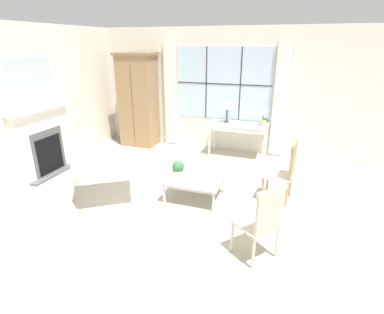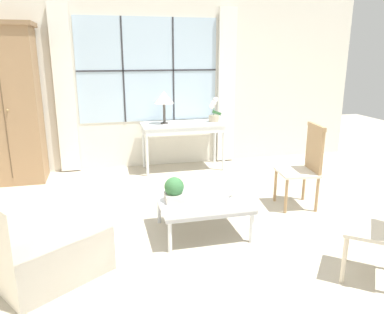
{
  "view_description": "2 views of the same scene",
  "coord_description": "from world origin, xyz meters",
  "px_view_note": "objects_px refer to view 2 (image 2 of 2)",
  "views": [
    {
      "loc": [
        1.62,
        -3.85,
        2.46
      ],
      "look_at": [
        0.11,
        0.5,
        0.69
      ],
      "focal_mm": 28.0,
      "sensor_mm": 36.0,
      "label": 1
    },
    {
      "loc": [
        -0.78,
        -3.09,
        1.83
      ],
      "look_at": [
        0.09,
        0.44,
        0.82
      ],
      "focal_mm": 35.0,
      "sensor_mm": 36.0,
      "label": 2
    }
  ],
  "objects_px": {
    "table_lamp": "(164,98)",
    "potted_orchid": "(214,112)",
    "pillar_candle": "(234,193)",
    "side_chair_wooden": "(306,162)",
    "coffee_table": "(203,202)",
    "console_table": "(183,128)",
    "armoire": "(8,105)",
    "armchair_upholstered": "(39,243)",
    "potted_plant_small": "(174,190)"
  },
  "relations": [
    {
      "from": "armchair_upholstered",
      "to": "armoire",
      "type": "bearing_deg",
      "value": 104.48
    },
    {
      "from": "armoire",
      "to": "armchair_upholstered",
      "type": "xyz_separation_m",
      "value": [
        0.69,
        -2.65,
        -0.86
      ]
    },
    {
      "from": "side_chair_wooden",
      "to": "coffee_table",
      "type": "relative_size",
      "value": 1.1
    },
    {
      "from": "console_table",
      "to": "potted_orchid",
      "type": "xyz_separation_m",
      "value": [
        0.52,
        0.02,
        0.25
      ]
    },
    {
      "from": "pillar_candle",
      "to": "potted_orchid",
      "type": "bearing_deg",
      "value": 78.46
    },
    {
      "from": "potted_orchid",
      "to": "potted_plant_small",
      "type": "bearing_deg",
      "value": -115.98
    },
    {
      "from": "console_table",
      "to": "potted_plant_small",
      "type": "height_order",
      "value": "console_table"
    },
    {
      "from": "console_table",
      "to": "armchair_upholstered",
      "type": "height_order",
      "value": "armchair_upholstered"
    },
    {
      "from": "console_table",
      "to": "armchair_upholstered",
      "type": "bearing_deg",
      "value": -124.88
    },
    {
      "from": "armoire",
      "to": "table_lamp",
      "type": "height_order",
      "value": "armoire"
    },
    {
      "from": "console_table",
      "to": "coffee_table",
      "type": "xyz_separation_m",
      "value": [
        -0.28,
        -2.26,
        -0.34
      ]
    },
    {
      "from": "armoire",
      "to": "coffee_table",
      "type": "height_order",
      "value": "armoire"
    },
    {
      "from": "potted_orchid",
      "to": "side_chair_wooden",
      "type": "distance_m",
      "value": 2.0
    },
    {
      "from": "coffee_table",
      "to": "pillar_candle",
      "type": "bearing_deg",
      "value": -7.91
    },
    {
      "from": "side_chair_wooden",
      "to": "potted_plant_small",
      "type": "bearing_deg",
      "value": -167.34
    },
    {
      "from": "side_chair_wooden",
      "to": "pillar_candle",
      "type": "height_order",
      "value": "side_chair_wooden"
    },
    {
      "from": "table_lamp",
      "to": "side_chair_wooden",
      "type": "xyz_separation_m",
      "value": [
        1.4,
        -1.89,
        -0.59
      ]
    },
    {
      "from": "armoire",
      "to": "side_chair_wooden",
      "type": "xyz_separation_m",
      "value": [
        3.64,
        -1.88,
        -0.56
      ]
    },
    {
      "from": "potted_plant_small",
      "to": "side_chair_wooden",
      "type": "bearing_deg",
      "value": 12.66
    },
    {
      "from": "armchair_upholstered",
      "to": "coffee_table",
      "type": "distance_m",
      "value": 1.61
    },
    {
      "from": "pillar_candle",
      "to": "side_chair_wooden",
      "type": "bearing_deg",
      "value": 22.31
    },
    {
      "from": "console_table",
      "to": "coffee_table",
      "type": "bearing_deg",
      "value": -97.13
    },
    {
      "from": "pillar_candle",
      "to": "console_table",
      "type": "bearing_deg",
      "value": 91.15
    },
    {
      "from": "console_table",
      "to": "potted_orchid",
      "type": "bearing_deg",
      "value": 1.67
    },
    {
      "from": "potted_orchid",
      "to": "pillar_candle",
      "type": "bearing_deg",
      "value": -101.54
    },
    {
      "from": "armoire",
      "to": "side_chair_wooden",
      "type": "bearing_deg",
      "value": -27.27
    },
    {
      "from": "armoire",
      "to": "table_lamp",
      "type": "xyz_separation_m",
      "value": [
        2.24,
        0.01,
        0.03
      ]
    },
    {
      "from": "table_lamp",
      "to": "armchair_upholstered",
      "type": "xyz_separation_m",
      "value": [
        -1.55,
        -2.67,
        -0.89
      ]
    },
    {
      "from": "console_table",
      "to": "coffee_table",
      "type": "distance_m",
      "value": 2.3
    },
    {
      "from": "console_table",
      "to": "potted_orchid",
      "type": "height_order",
      "value": "potted_orchid"
    },
    {
      "from": "armchair_upholstered",
      "to": "side_chair_wooden",
      "type": "xyz_separation_m",
      "value": [
        2.95,
        0.78,
        0.3
      ]
    },
    {
      "from": "side_chair_wooden",
      "to": "coffee_table",
      "type": "height_order",
      "value": "side_chair_wooden"
    },
    {
      "from": "armoire",
      "to": "coffee_table",
      "type": "xyz_separation_m",
      "value": [
        2.25,
        -2.27,
        -0.79
      ]
    },
    {
      "from": "console_table",
      "to": "side_chair_wooden",
      "type": "xyz_separation_m",
      "value": [
        1.11,
        -1.87,
        -0.11
      ]
    },
    {
      "from": "console_table",
      "to": "table_lamp",
      "type": "relative_size",
      "value": 2.57
    },
    {
      "from": "armoire",
      "to": "armchair_upholstered",
      "type": "bearing_deg",
      "value": -75.52
    },
    {
      "from": "console_table",
      "to": "armoire",
      "type": "bearing_deg",
      "value": 179.78
    },
    {
      "from": "potted_plant_small",
      "to": "armchair_upholstered",
      "type": "bearing_deg",
      "value": -162.54
    },
    {
      "from": "table_lamp",
      "to": "potted_orchid",
      "type": "height_order",
      "value": "table_lamp"
    },
    {
      "from": "potted_orchid",
      "to": "side_chair_wooden",
      "type": "height_order",
      "value": "potted_orchid"
    },
    {
      "from": "armchair_upholstered",
      "to": "side_chair_wooden",
      "type": "relative_size",
      "value": 1.2
    },
    {
      "from": "coffee_table",
      "to": "armoire",
      "type": "bearing_deg",
      "value": 134.71
    },
    {
      "from": "armchair_upholstered",
      "to": "table_lamp",
      "type": "bearing_deg",
      "value": 59.78
    },
    {
      "from": "armchair_upholstered",
      "to": "potted_plant_small",
      "type": "distance_m",
      "value": 1.34
    },
    {
      "from": "armoire",
      "to": "potted_plant_small",
      "type": "distance_m",
      "value": 3.05
    },
    {
      "from": "table_lamp",
      "to": "pillar_candle",
      "type": "distance_m",
      "value": 2.46
    },
    {
      "from": "table_lamp",
      "to": "coffee_table",
      "type": "height_order",
      "value": "table_lamp"
    },
    {
      "from": "table_lamp",
      "to": "pillar_candle",
      "type": "xyz_separation_m",
      "value": [
        0.34,
        -2.33,
        -0.74
      ]
    },
    {
      "from": "table_lamp",
      "to": "potted_orchid",
      "type": "xyz_separation_m",
      "value": [
        0.81,
        -0.01,
        -0.24
      ]
    },
    {
      "from": "armoire",
      "to": "console_table",
      "type": "distance_m",
      "value": 2.57
    }
  ]
}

